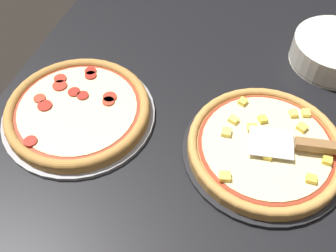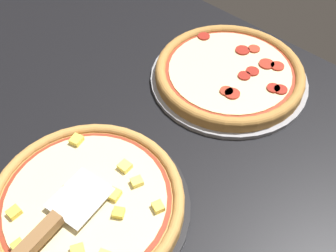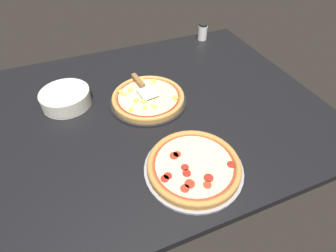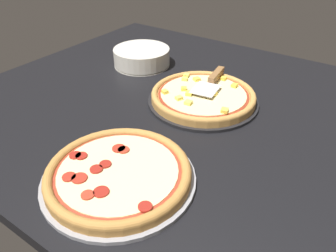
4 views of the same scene
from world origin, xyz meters
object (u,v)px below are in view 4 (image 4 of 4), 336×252
Objects in this scene: pizza_front at (203,95)px; serving_spatula at (213,78)px; pizza_back at (118,172)px; plate_stack at (142,57)px.

pizza_front is 1.62× the size of serving_spatula.
pizza_front reaches higher than pizza_back.
pizza_front is 8.80cm from serving_spatula.
plate_stack reaches higher than serving_spatula.
pizza_front is 38.12cm from plate_stack.
serving_spatula is 35.35cm from plate_stack.
plate_stack is at bearing -7.33° from serving_spatula.
pizza_back is at bearing 93.02° from pizza_front.
plate_stack reaches higher than pizza_front.
pizza_back is (-2.32, 43.92, -0.13)cm from pizza_front.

